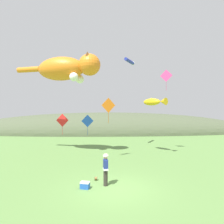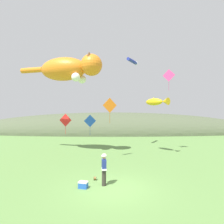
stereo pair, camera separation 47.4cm
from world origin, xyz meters
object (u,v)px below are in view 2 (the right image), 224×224
Objects in this scene: picnic_cooler at (83,185)px; kite_diamond_red at (65,120)px; kite_tube_streamer at (132,61)px; kite_diamond_orange at (109,106)px; kite_diamond_pink at (168,76)px; kite_fish_windsock at (156,102)px; festival_attendant at (104,169)px; kite_spool at (95,178)px; kite_giant_cat at (69,69)px; kite_diamond_blue at (90,121)px.

kite_diamond_red is (-3.83, 12.28, 2.95)m from picnic_cooler.
kite_diamond_orange is at bearing -114.76° from kite_tube_streamer.
kite_diamond_red is (-7.70, 0.43, -6.74)m from kite_tube_streamer.
kite_diamond_red is at bearing 163.94° from kite_diamond_pink.
picnic_cooler is at bearing -124.40° from kite_fish_windsock.
kite_spool is at bearing 123.27° from festival_attendant.
kite_spool is 0.10× the size of kite_diamond_red.
festival_attendant is 0.21× the size of kite_giant_cat.
kite_tube_streamer is (6.47, 3.23, 1.57)m from kite_giant_cat.
kite_diamond_pink is at bearing -16.06° from kite_diamond_red.
festival_attendant is 0.80× the size of kite_diamond_orange.
kite_diamond_blue is at bearing -166.95° from kite_tube_streamer.
kite_diamond_orange is (3.97, -2.18, -3.63)m from kite_giant_cat.
picnic_cooler is 0.25× the size of kite_tube_streamer.
kite_diamond_pink is 0.95× the size of kite_diamond_blue.
picnic_cooler is at bearing -73.26° from kite_giant_cat.
kite_spool is 0.42× the size of picnic_cooler.
kite_fish_windsock is at bearing -20.64° from kite_diamond_red.
kite_spool is 0.10× the size of kite_tube_streamer.
festival_attendant is 12.63m from kite_diamond_pink.
kite_giant_cat reaches higher than kite_diamond_pink.
kite_tube_streamer is 1.03× the size of kite_diamond_pink.
kite_fish_windsock is at bearing 59.86° from festival_attendant.
kite_diamond_pink reaches higher than festival_attendant.
picnic_cooler is 15.79m from kite_tube_streamer.
picnic_cooler is at bearing -72.68° from kite_diamond_red.
kite_diamond_red is (-1.24, 3.66, -5.17)m from kite_giant_cat.
kite_diamond_orange is at bearing -48.30° from kite_diamond_red.
kite_fish_windsock is (5.37, 7.35, 5.00)m from kite_spool.
kite_spool is at bearing -68.39° from kite_diamond_red.
kite_tube_streamer is at bearing 72.48° from kite_spool.
kite_fish_windsock is 1.13× the size of kite_diamond_orange.
kite_giant_cat is 6.46m from kite_diamond_red.
kite_diamond_pink is 7.14m from kite_diamond_orange.
picnic_cooler is 0.22× the size of kite_fish_windsock.
picnic_cooler is 0.06× the size of kite_giant_cat.
kite_fish_windsock is 7.32m from kite_diamond_blue.
kite_spool is 10.38m from kite_fish_windsock.
festival_attendant is at bearing -67.43° from kite_diamond_red.
kite_giant_cat is 4.04× the size of kite_diamond_pink.
kite_diamond_orange reaches higher than picnic_cooler.
kite_fish_windsock reaches higher than kite_diamond_orange.
kite_spool is 0.10× the size of kite_diamond_blue.
kite_diamond_red reaches higher than kite_spool.
kite_giant_cat is (-3.71, 8.24, 7.35)m from festival_attendant.
kite_fish_windsock reaches higher than festival_attendant.
picnic_cooler is at bearing -128.56° from kite_diamond_pink.
kite_diamond_blue is at bearing 168.27° from kite_diamond_pink.
kite_diamond_red reaches higher than picnic_cooler.
kite_diamond_orange is at bearing -155.67° from kite_diamond_pink.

